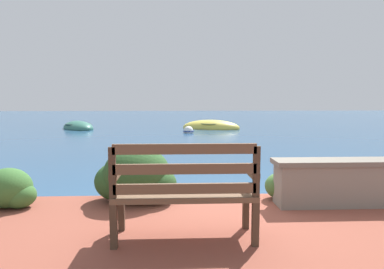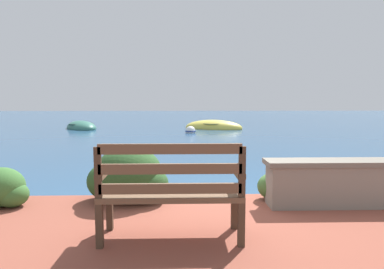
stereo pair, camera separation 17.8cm
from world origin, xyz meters
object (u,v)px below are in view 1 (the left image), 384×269
at_px(rowboat_mid, 78,128).
at_px(park_bench, 185,189).
at_px(rowboat_nearest, 211,127).
at_px(mooring_buoy, 188,131).

bearing_deg(rowboat_mid, park_bench, -18.21).
xyz_separation_m(rowboat_nearest, rowboat_mid, (-6.79, 0.19, -0.00)).
bearing_deg(mooring_buoy, rowboat_nearest, 58.74).
distance_m(park_bench, rowboat_mid, 15.44).
xyz_separation_m(park_bench, mooring_buoy, (0.47, 12.35, -0.62)).
bearing_deg(rowboat_nearest, rowboat_mid, -161.42).
xyz_separation_m(rowboat_nearest, mooring_buoy, (-1.23, -2.03, 0.01)).
bearing_deg(rowboat_nearest, park_bench, -76.60).
xyz_separation_m(park_bench, rowboat_mid, (-5.09, 14.56, -0.64)).
bearing_deg(park_bench, rowboat_nearest, 85.36).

